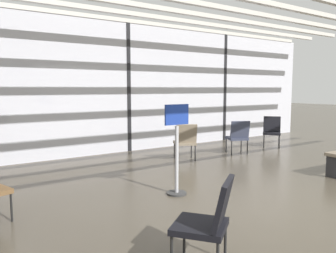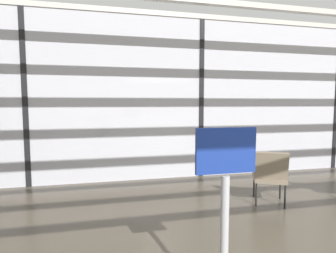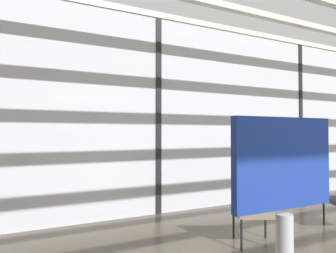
{
  "view_description": "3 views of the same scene",
  "coord_description": "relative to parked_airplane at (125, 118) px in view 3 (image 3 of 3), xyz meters",
  "views": [
    {
      "loc": [
        -4.31,
        -2.94,
        1.69
      ],
      "look_at": [
        0.09,
        3.46,
        0.82
      ],
      "focal_mm": 36.52,
      "sensor_mm": 36.0,
      "label": 1
    },
    {
      "loc": [
        -1.97,
        -0.32,
        1.61
      ],
      "look_at": [
        -0.54,
        6.04,
        1.04
      ],
      "focal_mm": 28.37,
      "sensor_mm": 36.0,
      "label": 2
    },
    {
      "loc": [
        -1.99,
        0.63,
        1.38
      ],
      "look_at": [
        0.82,
        6.49,
        1.53
      ],
      "focal_mm": 30.7,
      "sensor_mm": 36.0,
      "label": 3
    }
  ],
  "objects": [
    {
      "name": "glass_curtain_wall",
      "position": [
        -0.71,
        -4.24,
        -0.16
      ],
      "size": [
        14.0,
        0.08,
        3.39
      ],
      "primitive_type": "cube",
      "color": "silver",
      "rests_on": "ground"
    },
    {
      "name": "window_mullion_1",
      "position": [
        -0.71,
        -4.24,
        -0.16
      ],
      "size": [
        0.1,
        0.12,
        3.39
      ],
      "primitive_type": "cube",
      "color": "black",
      "rests_on": "ground"
    },
    {
      "name": "parked_airplane",
      "position": [
        0.0,
        0.0,
        0.0
      ],
      "size": [
        14.2,
        3.7,
        3.7
      ],
      "color": "#B2BCD6",
      "rests_on": "ground"
    },
    {
      "name": "window_mullion_2",
      "position": [
        2.79,
        -4.24,
        -0.16
      ],
      "size": [
        0.1,
        0.12,
        3.39
      ],
      "primitive_type": "cube",
      "color": "black",
      "rests_on": "ground"
    },
    {
      "name": "lounge_chair_3",
      "position": [
        -0.21,
        -6.1,
        -1.36
      ],
      "size": [
        0.66,
        0.68,
        0.87
      ],
      "rotation": [
        0.0,
        0.0,
        2.69
      ],
      "color": "#7F705B",
      "rests_on": "ground"
    }
  ]
}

